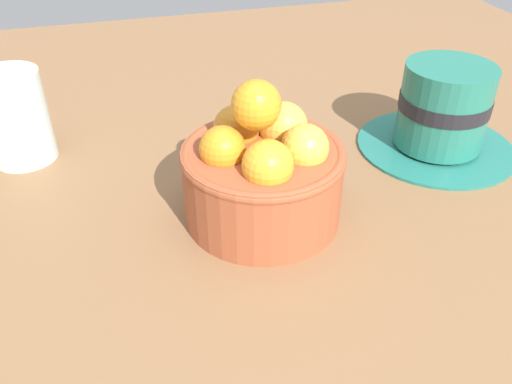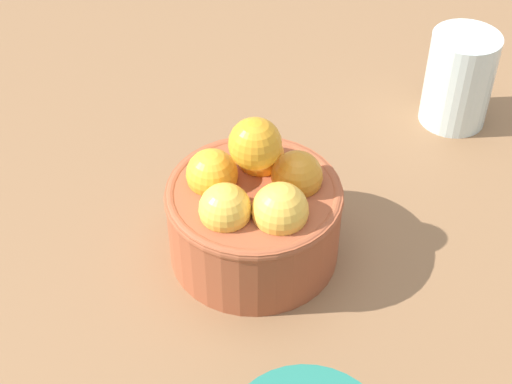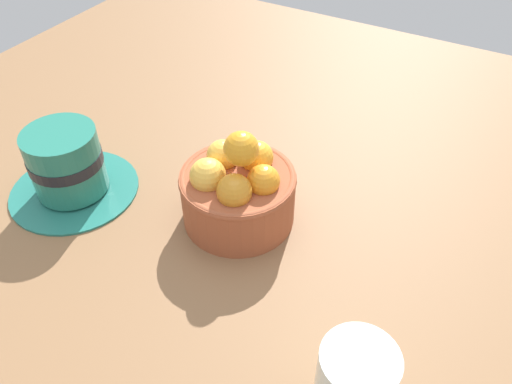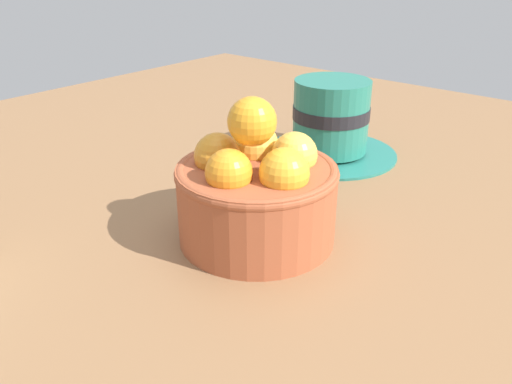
# 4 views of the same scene
# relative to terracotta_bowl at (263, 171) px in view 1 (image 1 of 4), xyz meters

# --- Properties ---
(ground_plane) EXTENTS (1.20, 1.19, 0.03)m
(ground_plane) POSITION_rel_terracotta_bowl_xyz_m (-0.00, 0.00, -0.06)
(ground_plane) COLOR brown
(terracotta_bowl) EXTENTS (0.13, 0.13, 0.12)m
(terracotta_bowl) POSITION_rel_terracotta_bowl_xyz_m (0.00, 0.00, 0.00)
(terracotta_bowl) COLOR #9E4C2D
(terracotta_bowl) RESTS_ON ground_plane
(coffee_cup) EXTENTS (0.16, 0.16, 0.09)m
(coffee_cup) POSITION_rel_terracotta_bowl_xyz_m (0.06, -0.21, -0.00)
(coffee_cup) COLOR #237165
(coffee_cup) RESTS_ON ground_plane
(water_glass) EXTENTS (0.06, 0.06, 0.09)m
(water_glass) POSITION_rel_terracotta_bowl_xyz_m (0.16, 0.20, 0.00)
(water_glass) COLOR silver
(water_glass) RESTS_ON ground_plane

